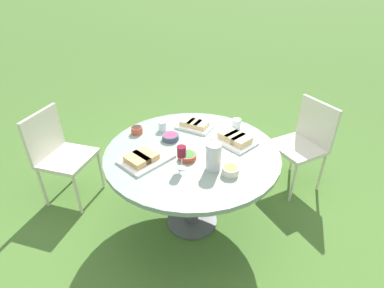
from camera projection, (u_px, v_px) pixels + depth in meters
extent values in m
plane|color=#446B2B|center=(192.00, 221.00, 2.70)|extent=(40.00, 40.00, 0.00)
cylinder|color=#4C4C51|center=(192.00, 220.00, 2.69)|extent=(0.44, 0.44, 0.02)
cylinder|color=#4C4C51|center=(192.00, 189.00, 2.50)|extent=(0.11, 0.11, 0.70)
cylinder|color=gray|center=(192.00, 153.00, 2.31)|extent=(1.35, 1.35, 0.03)
cube|color=beige|center=(297.00, 147.00, 2.91)|extent=(0.58, 0.59, 0.04)
cube|color=beige|center=(317.00, 122.00, 2.87)|extent=(0.25, 0.39, 0.42)
cylinder|color=beige|center=(266.00, 162.00, 3.11)|extent=(0.03, 0.03, 0.43)
cylinder|color=beige|center=(293.00, 183.00, 2.81)|extent=(0.03, 0.03, 0.43)
cylinder|color=beige|center=(293.00, 153.00, 3.25)|extent=(0.03, 0.03, 0.43)
cylinder|color=beige|center=(321.00, 172.00, 2.96)|extent=(0.03, 0.03, 0.43)
cube|color=beige|center=(68.00, 159.00, 2.75)|extent=(0.51, 0.52, 0.04)
cube|color=beige|center=(44.00, 134.00, 2.68)|extent=(0.13, 0.44, 0.42)
cylinder|color=beige|center=(78.00, 195.00, 2.67)|extent=(0.03, 0.03, 0.43)
cylinder|color=beige|center=(101.00, 170.00, 2.99)|extent=(0.03, 0.03, 0.43)
cylinder|color=beige|center=(43.00, 188.00, 2.76)|extent=(0.03, 0.03, 0.43)
cylinder|color=beige|center=(69.00, 164.00, 3.07)|extent=(0.03, 0.03, 0.43)
cylinder|color=silver|center=(214.00, 157.00, 2.05)|extent=(0.11, 0.11, 0.20)
cone|color=silver|center=(207.00, 146.00, 2.01)|extent=(0.03, 0.03, 0.02)
cylinder|color=silver|center=(182.00, 168.00, 2.11)|extent=(0.06, 0.06, 0.01)
cylinder|color=silver|center=(182.00, 162.00, 2.08)|extent=(0.01, 0.01, 0.10)
cylinder|color=maroon|center=(182.00, 151.00, 2.03)|extent=(0.06, 0.06, 0.08)
cube|color=white|center=(194.00, 127.00, 2.62)|extent=(0.35, 0.29, 0.02)
cube|color=#E0C184|center=(187.00, 122.00, 2.63)|extent=(0.14, 0.15, 0.04)
cube|color=#E0C184|center=(194.00, 124.00, 2.60)|extent=(0.14, 0.15, 0.04)
cube|color=#E0C184|center=(201.00, 125.00, 2.57)|extent=(0.14, 0.15, 0.04)
cube|color=white|center=(146.00, 159.00, 2.19)|extent=(0.43, 0.44, 0.02)
cube|color=tan|center=(137.00, 160.00, 2.12)|extent=(0.21, 0.21, 0.04)
cube|color=tan|center=(146.00, 155.00, 2.17)|extent=(0.21, 0.21, 0.04)
cube|color=white|center=(234.00, 141.00, 2.40)|extent=(0.39, 0.38, 0.02)
cube|color=#E0C184|center=(228.00, 134.00, 2.43)|extent=(0.18, 0.18, 0.05)
cube|color=#E0C184|center=(235.00, 138.00, 2.38)|extent=(0.18, 0.18, 0.05)
cube|color=#E0C184|center=(242.00, 141.00, 2.34)|extent=(0.18, 0.18, 0.05)
cylinder|color=beige|center=(230.00, 171.00, 2.04)|extent=(0.12, 0.12, 0.06)
cylinder|color=#E0C147|center=(231.00, 169.00, 2.03)|extent=(0.10, 0.10, 0.02)
cylinder|color=#B74733|center=(187.00, 156.00, 2.20)|extent=(0.13, 0.13, 0.04)
cylinder|color=#387533|center=(187.00, 155.00, 2.19)|extent=(0.11, 0.11, 0.02)
cylinder|color=#B74733|center=(137.00, 130.00, 2.52)|extent=(0.10, 0.10, 0.06)
cylinder|color=#2D231E|center=(137.00, 128.00, 2.51)|extent=(0.08, 0.08, 0.03)
cylinder|color=#334256|center=(170.00, 137.00, 2.44)|extent=(0.14, 0.14, 0.05)
cylinder|color=#D6385B|center=(170.00, 136.00, 2.43)|extent=(0.11, 0.11, 0.02)
cylinder|color=silver|center=(237.00, 124.00, 2.59)|extent=(0.07, 0.07, 0.09)
cylinder|color=silver|center=(162.00, 126.00, 2.56)|extent=(0.07, 0.07, 0.08)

